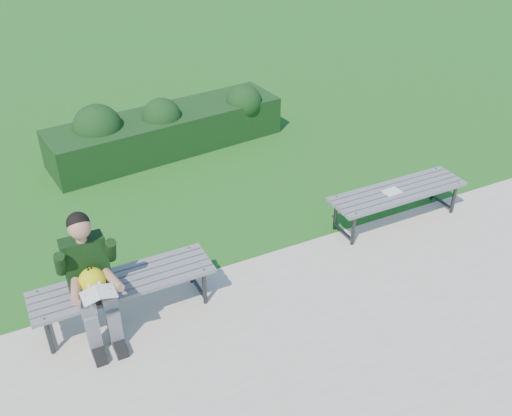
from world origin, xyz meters
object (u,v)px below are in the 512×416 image
at_px(seated_boy, 90,276).
at_px(paper_sheet, 392,192).
at_px(hedge, 164,128).
at_px(bench_right, 398,194).
at_px(bench_left, 123,285).

distance_m(seated_boy, paper_sheet, 3.75).
bearing_deg(paper_sheet, hedge, 119.85).
distance_m(bench_right, paper_sheet, 0.12).
bearing_deg(seated_boy, bench_right, 3.93).
xyz_separation_m(bench_left, bench_right, (3.53, 0.17, 0.00)).
xyz_separation_m(seated_boy, paper_sheet, (3.73, 0.26, -0.24)).
bearing_deg(seated_boy, hedge, 61.80).
xyz_separation_m(bench_right, seated_boy, (-3.83, -0.26, 0.30)).
height_order(hedge, seated_boy, seated_boy).
distance_m(bench_right, seated_boy, 3.85).
bearing_deg(hedge, bench_right, -58.83).
height_order(bench_left, bench_right, same).
bearing_deg(bench_left, bench_right, 2.72).
bearing_deg(bench_left, paper_sheet, 2.80).
xyz_separation_m(hedge, bench_right, (1.96, -3.23, 0.04)).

